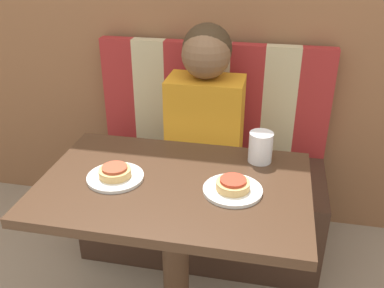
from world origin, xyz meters
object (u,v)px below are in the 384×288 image
(plate_left, at_px, (115,177))
(drinking_cup, at_px, (261,147))
(plate_right, at_px, (233,190))
(pizza_left, at_px, (115,172))
(pizza_right, at_px, (233,184))
(person, at_px, (206,98))

(plate_left, xyz_separation_m, drinking_cup, (0.48, 0.23, 0.05))
(plate_right, bearing_deg, pizza_left, 180.00)
(plate_right, relative_size, pizza_right, 1.76)
(plate_right, xyz_separation_m, pizza_right, (0.00, 0.00, 0.02))
(person, distance_m, pizza_left, 0.68)
(plate_left, height_order, plate_right, same)
(plate_left, distance_m, pizza_left, 0.02)
(person, bearing_deg, pizza_left, -107.52)
(person, xyz_separation_m, plate_right, (0.20, -0.65, -0.07))
(plate_left, distance_m, drinking_cup, 0.54)
(plate_left, bearing_deg, pizza_right, 0.00)
(plate_left, bearing_deg, drinking_cup, 25.31)
(pizza_right, xyz_separation_m, drinking_cup, (0.07, 0.23, 0.03))
(person, xyz_separation_m, pizza_right, (0.20, -0.65, -0.04))
(pizza_right, bearing_deg, person, 107.52)
(person, relative_size, pizza_left, 6.33)
(person, xyz_separation_m, drinking_cup, (0.28, -0.42, -0.01))
(plate_right, xyz_separation_m, drinking_cup, (0.07, 0.23, 0.05))
(drinking_cup, bearing_deg, plate_right, -108.02)
(plate_left, bearing_deg, pizza_left, 180.00)
(plate_right, distance_m, drinking_cup, 0.25)
(pizza_right, bearing_deg, pizza_left, 180.00)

